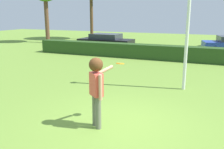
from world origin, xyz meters
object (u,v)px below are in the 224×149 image
Objects in this scene: frisbee at (120,64)px; lamppost at (189,4)px; parked_car_black at (106,41)px; person at (97,83)px.

lamppost is (1.25, 3.49, 1.57)m from frisbee.
parked_car_black is (-5.73, 11.91, -0.85)m from frisbee.
person is 4.91m from lamppost.
parked_car_black is at bearing 113.10° from person.
frisbee is 13.24m from parked_car_black.
lamppost is 11.20m from parked_car_black.
lamppost is (1.59, 4.21, 1.96)m from person.
parked_car_black is at bearing 129.65° from lamppost.
frisbee is 0.04× the size of lamppost.
person is 0.42× the size of parked_car_black.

